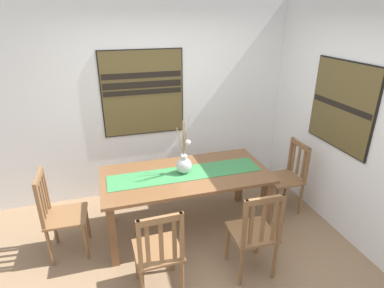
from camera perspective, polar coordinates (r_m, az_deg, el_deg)
name	(u,v)px	position (r m, az deg, el deg)	size (l,w,h in m)	color
ground_plane	(201,273)	(3.50, 1.73, -22.45)	(6.40, 6.40, 0.03)	#8E7051
wall_back	(161,99)	(4.40, -5.62, 8.09)	(6.40, 0.12, 2.70)	white
wall_side	(377,132)	(3.70, 30.64, 1.95)	(0.12, 6.40, 2.70)	white
dining_table	(186,181)	(3.66, -1.19, -6.83)	(1.92, 0.92, 0.76)	brown
table_runner	(185,173)	(3.61, -1.20, -5.35)	(1.76, 0.36, 0.01)	#388447
centerpiece_vase	(184,164)	(3.56, -1.45, -3.60)	(0.18, 0.21, 0.68)	silver
chair_0	(287,176)	(4.29, 16.99, -5.62)	(0.42, 0.42, 0.95)	brown
chair_1	(255,233)	(3.21, 11.38, -15.55)	(0.43, 0.43, 0.98)	brown
chair_2	(159,251)	(2.98, -6.08, -18.91)	(0.43, 0.43, 0.96)	brown
chair_3	(59,213)	(3.67, -23.04, -11.53)	(0.43, 0.43, 0.99)	brown
painting_on_back_wall	(143,93)	(4.27, -8.93, 9.15)	(1.09, 0.05, 1.14)	black
painting_on_side_wall	(342,106)	(3.92, 25.68, 6.33)	(0.05, 0.96, 0.99)	black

